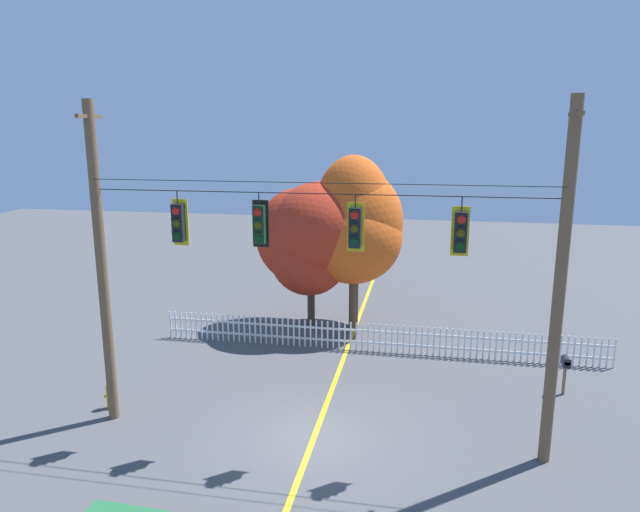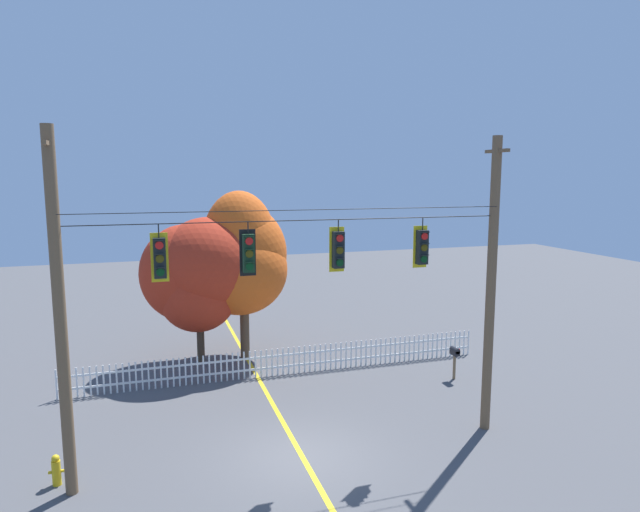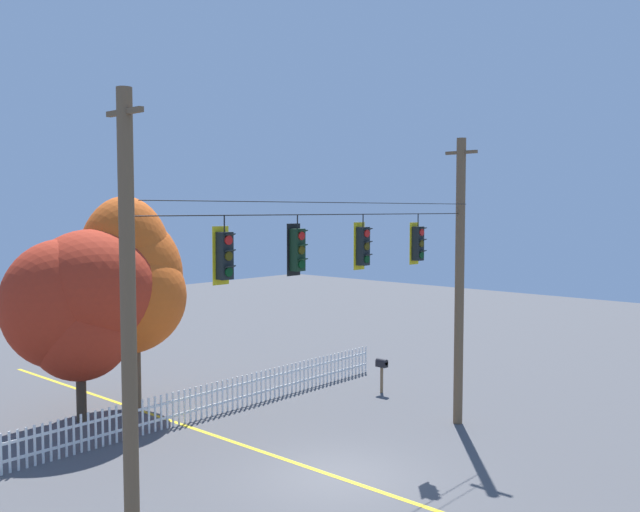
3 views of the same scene
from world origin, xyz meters
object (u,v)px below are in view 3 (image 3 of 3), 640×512
roadside_mailbox (382,365)px  traffic_signal_southbound_primary (363,246)px  autumn_maple_mid (126,281)px  traffic_signal_eastbound_side (418,243)px  traffic_signal_northbound_primary (297,250)px  traffic_signal_northbound_secondary (224,256)px  autumn_maple_near_fence (80,303)px

roadside_mailbox → traffic_signal_southbound_primary: bearing=-147.4°
traffic_signal_southbound_primary → autumn_maple_mid: size_ratio=0.20×
traffic_signal_eastbound_side → roadside_mailbox: traffic_signal_eastbound_side is taller
traffic_signal_northbound_primary → traffic_signal_eastbound_side: size_ratio=0.98×
traffic_signal_northbound_secondary → roadside_mailbox: traffic_signal_northbound_secondary is taller
traffic_signal_eastbound_side → autumn_maple_near_fence: (-5.58, 9.19, -2.01)m
traffic_signal_northbound_primary → traffic_signal_southbound_primary: 2.49m
traffic_signal_eastbound_side → autumn_maple_mid: autumn_maple_mid is taller
autumn_maple_near_fence → traffic_signal_eastbound_side: bearing=-58.7°
traffic_signal_northbound_primary → traffic_signal_northbound_secondary: bearing=180.0°
traffic_signal_northbound_primary → roadside_mailbox: (8.79, 4.03, -4.88)m
traffic_signal_northbound_secondary → autumn_maple_near_fence: bearing=79.3°
traffic_signal_northbound_secondary → autumn_maple_mid: autumn_maple_mid is taller
traffic_signal_eastbound_side → roadside_mailbox: size_ratio=1.14×
traffic_signal_northbound_secondary → autumn_maple_mid: 10.07m
traffic_signal_northbound_secondary → traffic_signal_northbound_primary: (2.24, -0.00, 0.03)m
traffic_signal_northbound_secondary → autumn_maple_near_fence: (1.73, 9.19, -2.02)m
traffic_signal_northbound_secondary → autumn_maple_mid: bearing=69.3°
traffic_signal_northbound_primary → roadside_mailbox: traffic_signal_northbound_primary is taller
traffic_signal_northbound_primary → autumn_maple_near_fence: size_ratio=0.23×
autumn_maple_mid → traffic_signal_northbound_primary: bearing=-97.9°
traffic_signal_eastbound_side → roadside_mailbox: (3.72, 4.03, -4.84)m
traffic_signal_southbound_primary → roadside_mailbox: bearing=32.6°
traffic_signal_northbound_secondary → roadside_mailbox: bearing=20.1°
traffic_signal_northbound_primary → autumn_maple_mid: size_ratio=0.20×
autumn_maple_near_fence → roadside_mailbox: autumn_maple_near_fence is taller
traffic_signal_eastbound_side → roadside_mailbox: bearing=47.3°
traffic_signal_northbound_primary → roadside_mailbox: 10.83m
autumn_maple_near_fence → autumn_maple_mid: 1.88m
traffic_signal_northbound_secondary → autumn_maple_mid: size_ratio=0.20×
traffic_signal_northbound_primary → traffic_signal_southbound_primary: bearing=0.0°
roadside_mailbox → autumn_maple_near_fence: bearing=150.9°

